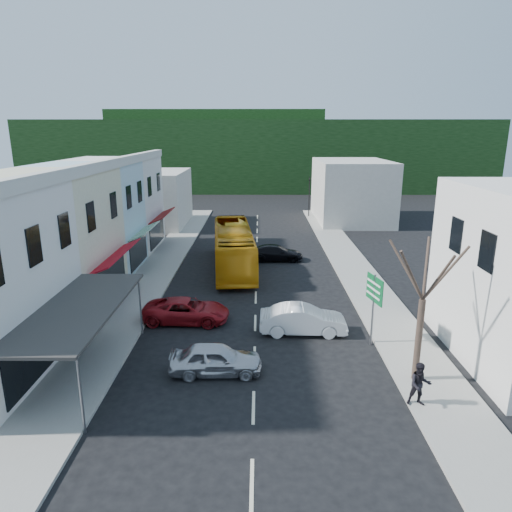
{
  "coord_description": "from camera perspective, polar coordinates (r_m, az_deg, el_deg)",
  "views": [
    {
      "loc": [
        0.21,
        -23.45,
        10.35
      ],
      "look_at": [
        0.0,
        6.0,
        2.2
      ],
      "focal_mm": 32.0,
      "sensor_mm": 36.0,
      "label": 1
    }
  ],
  "objects": [
    {
      "name": "car_white",
      "position": [
        24.28,
        5.89,
        -8.03
      ],
      "size": [
        4.44,
        1.89,
        1.4
      ],
      "primitive_type": "imported",
      "rotation": [
        0.0,
        0.0,
        1.55
      ],
      "color": "white",
      "rests_on": "ground"
    },
    {
      "name": "car_black_near",
      "position": [
        37.34,
        2.46,
        0.48
      ],
      "size": [
        4.54,
        1.94,
        1.4
      ],
      "primitive_type": "imported",
      "rotation": [
        0.0,
        0.0,
        1.59
      ],
      "color": "black",
      "rests_on": "ground"
    },
    {
      "name": "distant_block_right",
      "position": [
        54.95,
        11.84,
        7.99
      ],
      "size": [
        8.0,
        12.0,
        7.0
      ],
      "primitive_type": "cube",
      "color": "#B7B2A8",
      "rests_on": "ground"
    },
    {
      "name": "sidewalk_right",
      "position": [
        35.74,
        12.16,
        -1.6
      ],
      "size": [
        3.0,
        52.0,
        0.15
      ],
      "primitive_type": "cube",
      "color": "gray",
      "rests_on": "ground"
    },
    {
      "name": "pedestrian_left",
      "position": [
        27.8,
        -17.82,
        -4.96
      ],
      "size": [
        0.42,
        0.61,
        1.7
      ],
      "primitive_type": "imported",
      "rotation": [
        0.0,
        0.0,
        1.53
      ],
      "color": "black",
      "rests_on": "sidewalk_left"
    },
    {
      "name": "bus",
      "position": [
        35.11,
        -2.84,
        0.94
      ],
      "size": [
        3.6,
        11.79,
        3.1
      ],
      "primitive_type": "imported",
      "rotation": [
        0.0,
        0.0,
        0.1
      ],
      "color": "orange",
      "rests_on": "ground"
    },
    {
      "name": "direction_sign",
      "position": [
        23.19,
        14.42,
        -6.6
      ],
      "size": [
        0.88,
        1.72,
        3.66
      ],
      "primitive_type": null,
      "rotation": [
        0.0,
        0.0,
        0.22
      ],
      "color": "#0C592B",
      "rests_on": "ground"
    },
    {
      "name": "distant_block_left",
      "position": [
        52.42,
        -13.17,
        7.01
      ],
      "size": [
        8.0,
        10.0,
        6.0
      ],
      "primitive_type": "cube",
      "color": "#B7B2A8",
      "rests_on": "ground"
    },
    {
      "name": "car_silver",
      "position": [
        20.5,
        -5.05,
        -12.67
      ],
      "size": [
        4.46,
        1.94,
        1.4
      ],
      "primitive_type": "imported",
      "rotation": [
        0.0,
        0.0,
        1.6
      ],
      "color": "silver",
      "rests_on": "ground"
    },
    {
      "name": "ground",
      "position": [
        25.63,
        -0.1,
        -8.35
      ],
      "size": [
        120.0,
        120.0,
        0.0
      ],
      "primitive_type": "plane",
      "color": "black",
      "rests_on": "ground"
    },
    {
      "name": "hillside",
      "position": [
        88.63,
        -0.69,
        13.13
      ],
      "size": [
        80.0,
        26.0,
        14.0
      ],
      "color": "black",
      "rests_on": "ground"
    },
    {
      "name": "traffic_signal",
      "position": [
        56.29,
        6.66,
        7.33
      ],
      "size": [
        0.69,
        1.09,
        4.96
      ],
      "primitive_type": null,
      "rotation": [
        0.0,
        0.0,
        3.24
      ],
      "color": "black",
      "rests_on": "ground"
    },
    {
      "name": "car_red",
      "position": [
        25.82,
        -8.68,
        -6.66
      ],
      "size": [
        4.68,
        2.1,
        1.4
      ],
      "primitive_type": "imported",
      "rotation": [
        0.0,
        0.0,
        1.53
      ],
      "color": "maroon",
      "rests_on": "ground"
    },
    {
      "name": "pedestrian_right",
      "position": [
        19.05,
        19.79,
        -14.93
      ],
      "size": [
        0.73,
        0.48,
        1.7
      ],
      "primitive_type": "imported",
      "rotation": [
        0.0,
        0.0,
        -0.06
      ],
      "color": "black",
      "rests_on": "sidewalk_right"
    },
    {
      "name": "shopfront_row",
      "position": [
        31.79,
        -23.18,
        2.69
      ],
      "size": [
        8.25,
        30.0,
        8.0
      ],
      "color": "silver",
      "rests_on": "ground"
    },
    {
      "name": "sidewalk_left",
      "position": [
        35.83,
        -12.04,
        -1.55
      ],
      "size": [
        3.0,
        52.0,
        0.15
      ],
      "primitive_type": "cube",
      "color": "gray",
      "rests_on": "ground"
    },
    {
      "name": "street_tree",
      "position": [
        19.72,
        20.11,
        -5.15
      ],
      "size": [
        3.71,
        3.71,
        7.45
      ],
      "primitive_type": null,
      "rotation": [
        0.0,
        0.0,
        -0.31
      ],
      "color": "#382A22",
      "rests_on": "ground"
    }
  ]
}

